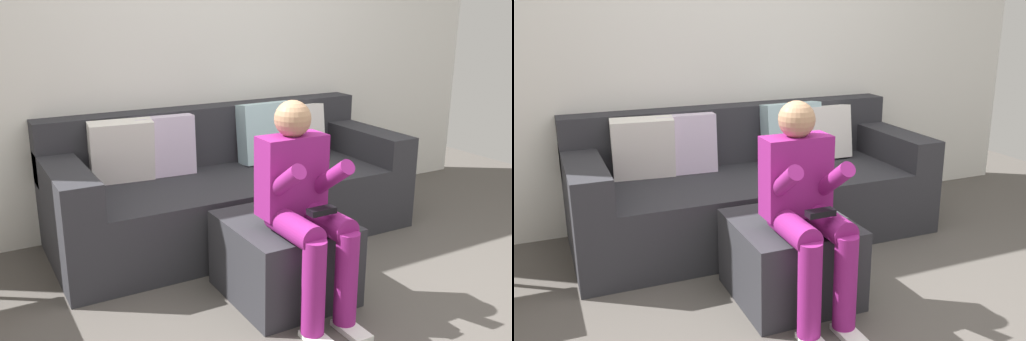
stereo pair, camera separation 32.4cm
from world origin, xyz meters
TOP-DOWN VIEW (x-y plane):
  - ground_plane at (0.00, 0.00)m, footprint 6.39×6.39m
  - wall_back at (0.00, 2.00)m, footprint 4.92×0.10m
  - couch_sectional at (-0.12, 1.53)m, footprint 2.44×0.96m
  - ottoman at (-0.26, 0.59)m, footprint 0.61×0.66m
  - person_seated at (-0.27, 0.37)m, footprint 0.35×0.62m

SIDE VIEW (x-z plane):
  - ground_plane at x=0.00m, z-range 0.00..0.00m
  - ottoman at x=-0.26m, z-range 0.00..0.44m
  - couch_sectional at x=-0.12m, z-range -0.11..0.78m
  - person_seated at x=-0.27m, z-range 0.05..1.15m
  - wall_back at x=0.00m, z-range 0.00..2.67m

